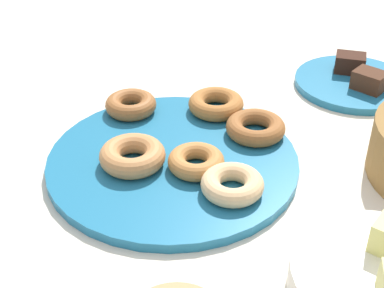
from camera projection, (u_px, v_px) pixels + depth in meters
The scene contains 12 objects.
ground_plane at pixel (173, 165), 0.81m from camera, with size 2.40×2.40×0.00m, color beige.
donut_plate at pixel (173, 161), 0.81m from camera, with size 0.36×0.36×0.01m, color #1E6B93.
donut_0 at pixel (232, 184), 0.73m from camera, with size 0.08×0.08×0.03m, color #EABC84.
donut_1 at pixel (216, 104), 0.90m from camera, with size 0.09×0.09×0.03m, color #AD6B33.
donut_2 at pixel (256, 127), 0.84m from camera, with size 0.09×0.09×0.03m, color #995B2D.
donut_3 at pixel (132, 156), 0.78m from camera, with size 0.09×0.09×0.03m, color #C6844C.
donut_4 at pixel (131, 105), 0.90m from camera, with size 0.08×0.08×0.03m, color #995B2D.
donut_5 at pixel (196, 161), 0.77m from camera, with size 0.08×0.08×0.03m, color #BC7A3D.
cake_plate at pixel (354, 83), 1.01m from camera, with size 0.21×0.21×0.01m, color #1E6B93.
brownie_near at pixel (350, 63), 1.03m from camera, with size 0.04×0.05×0.03m, color #381E14.
brownie_far at pixel (370, 80), 0.97m from camera, with size 0.04×0.05×0.03m, color #472819.
fruit_bowl at pixel (380, 284), 0.59m from camera, with size 0.19×0.19×0.04m, color silver.
Camera 1 is at (0.60, 0.28, 0.47)m, focal length 52.13 mm.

